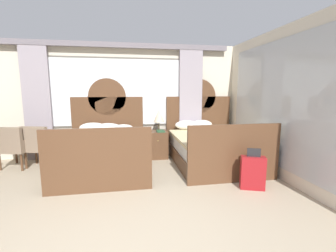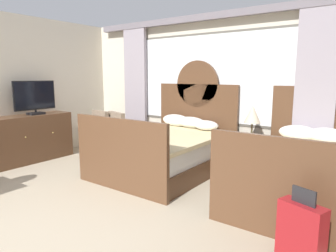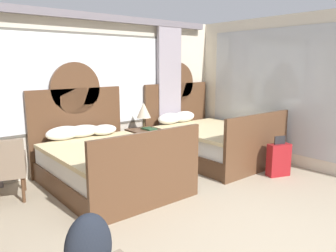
{
  "view_description": "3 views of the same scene",
  "coord_description": "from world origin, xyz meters",
  "px_view_note": "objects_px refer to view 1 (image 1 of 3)",
  "views": [
    {
      "loc": [
        0.23,
        -1.9,
        1.59
      ],
      "look_at": [
        0.99,
        2.46,
        0.9
      ],
      "focal_mm": 24.52,
      "sensor_mm": 36.0,
      "label": 1
    },
    {
      "loc": [
        2.67,
        -1.22,
        1.59
      ],
      "look_at": [
        0.42,
        1.88,
        0.95
      ],
      "focal_mm": 32.38,
      "sensor_mm": 36.0,
      "label": 2
    },
    {
      "loc": [
        -2.57,
        -1.55,
        1.84
      ],
      "look_at": [
        0.73,
        2.47,
        0.86
      ],
      "focal_mm": 35.25,
      "sensor_mm": 36.0,
      "label": 3
    }
  ],
  "objects_px": {
    "bed_near_window": "(105,151)",
    "suitcase_on_floor": "(253,173)",
    "nightstand_between_beds": "(157,144)",
    "armchair_by_window_centre": "(15,145)",
    "bed_near_mirror": "(211,146)",
    "armchair_by_window_left": "(40,144)",
    "table_lamp_on_nightstand": "(159,116)",
    "book_on_nightstand": "(161,131)"
  },
  "relations": [
    {
      "from": "nightstand_between_beds",
      "to": "table_lamp_on_nightstand",
      "type": "relative_size",
      "value": 1.28
    },
    {
      "from": "armchair_by_window_left",
      "to": "suitcase_on_floor",
      "type": "bearing_deg",
      "value": -25.24
    },
    {
      "from": "bed_near_mirror",
      "to": "suitcase_on_floor",
      "type": "xyz_separation_m",
      "value": [
        0.19,
        -1.4,
        -0.1
      ]
    },
    {
      "from": "nightstand_between_beds",
      "to": "armchair_by_window_centre",
      "type": "distance_m",
      "value": 2.97
    },
    {
      "from": "bed_near_mirror",
      "to": "book_on_nightstand",
      "type": "relative_size",
      "value": 8.21
    },
    {
      "from": "bed_near_mirror",
      "to": "nightstand_between_beds",
      "type": "distance_m",
      "value": 1.3
    },
    {
      "from": "bed_near_window",
      "to": "table_lamp_on_nightstand",
      "type": "relative_size",
      "value": 4.31
    },
    {
      "from": "bed_near_window",
      "to": "armchair_by_window_centre",
      "type": "relative_size",
      "value": 2.43
    },
    {
      "from": "bed_near_mirror",
      "to": "book_on_nightstand",
      "type": "height_order",
      "value": "bed_near_mirror"
    },
    {
      "from": "bed_near_mirror",
      "to": "nightstand_between_beds",
      "type": "xyz_separation_m",
      "value": [
        -1.12,
        0.65,
        -0.06
      ]
    },
    {
      "from": "bed_near_mirror",
      "to": "suitcase_on_floor",
      "type": "height_order",
      "value": "bed_near_mirror"
    },
    {
      "from": "suitcase_on_floor",
      "to": "table_lamp_on_nightstand",
      "type": "bearing_deg",
      "value": 120.67
    },
    {
      "from": "table_lamp_on_nightstand",
      "to": "suitcase_on_floor",
      "type": "relative_size",
      "value": 0.73
    },
    {
      "from": "bed_near_window",
      "to": "book_on_nightstand",
      "type": "bearing_deg",
      "value": 24.08
    },
    {
      "from": "bed_near_mirror",
      "to": "armchair_by_window_centre",
      "type": "distance_m",
      "value": 4.09
    },
    {
      "from": "bed_near_window",
      "to": "suitcase_on_floor",
      "type": "height_order",
      "value": "bed_near_window"
    },
    {
      "from": "book_on_nightstand",
      "to": "table_lamp_on_nightstand",
      "type": "bearing_deg",
      "value": 96.13
    },
    {
      "from": "book_on_nightstand",
      "to": "armchair_by_window_left",
      "type": "xyz_separation_m",
      "value": [
        -2.55,
        -0.16,
        -0.16
      ]
    },
    {
      "from": "bed_near_mirror",
      "to": "suitcase_on_floor",
      "type": "distance_m",
      "value": 1.41
    },
    {
      "from": "armchair_by_window_left",
      "to": "armchair_by_window_centre",
      "type": "xyz_separation_m",
      "value": [
        -0.48,
        -0.0,
        0.0
      ]
    },
    {
      "from": "bed_near_window",
      "to": "armchair_by_window_left",
      "type": "xyz_separation_m",
      "value": [
        -1.34,
        0.38,
        0.11
      ]
    },
    {
      "from": "bed_near_window",
      "to": "bed_near_mirror",
      "type": "bearing_deg",
      "value": -0.2
    },
    {
      "from": "bed_near_mirror",
      "to": "armchair_by_window_centre",
      "type": "bearing_deg",
      "value": 174.62
    },
    {
      "from": "table_lamp_on_nightstand",
      "to": "suitcase_on_floor",
      "type": "bearing_deg",
      "value": -59.33
    },
    {
      "from": "book_on_nightstand",
      "to": "armchair_by_window_left",
      "type": "height_order",
      "value": "armchair_by_window_left"
    },
    {
      "from": "armchair_by_window_left",
      "to": "suitcase_on_floor",
      "type": "xyz_separation_m",
      "value": [
        3.78,
        -1.78,
        -0.22
      ]
    },
    {
      "from": "bed_near_mirror",
      "to": "armchair_by_window_centre",
      "type": "height_order",
      "value": "bed_near_mirror"
    },
    {
      "from": "table_lamp_on_nightstand",
      "to": "armchair_by_window_left",
      "type": "distance_m",
      "value": 2.6
    },
    {
      "from": "bed_near_mirror",
      "to": "armchair_by_window_left",
      "type": "xyz_separation_m",
      "value": [
        -3.59,
        0.38,
        0.11
      ]
    },
    {
      "from": "book_on_nightstand",
      "to": "armchair_by_window_left",
      "type": "relative_size",
      "value": 0.3
    },
    {
      "from": "bed_near_mirror",
      "to": "armchair_by_window_left",
      "type": "height_order",
      "value": "bed_near_mirror"
    },
    {
      "from": "bed_near_mirror",
      "to": "table_lamp_on_nightstand",
      "type": "distance_m",
      "value": 1.4
    },
    {
      "from": "bed_near_mirror",
      "to": "table_lamp_on_nightstand",
      "type": "bearing_deg",
      "value": 146.52
    },
    {
      "from": "nightstand_between_beds",
      "to": "table_lamp_on_nightstand",
      "type": "xyz_separation_m",
      "value": [
        0.07,
        0.05,
        0.66
      ]
    },
    {
      "from": "bed_near_window",
      "to": "armchair_by_window_centre",
      "type": "distance_m",
      "value": 1.86
    },
    {
      "from": "table_lamp_on_nightstand",
      "to": "armchair_by_window_left",
      "type": "bearing_deg",
      "value": -172.95
    },
    {
      "from": "bed_near_window",
      "to": "table_lamp_on_nightstand",
      "type": "distance_m",
      "value": 1.5
    },
    {
      "from": "table_lamp_on_nightstand",
      "to": "book_on_nightstand",
      "type": "distance_m",
      "value": 0.36
    },
    {
      "from": "nightstand_between_beds",
      "to": "book_on_nightstand",
      "type": "bearing_deg",
      "value": -50.11
    },
    {
      "from": "armchair_by_window_left",
      "to": "table_lamp_on_nightstand",
      "type": "bearing_deg",
      "value": 7.05
    },
    {
      "from": "book_on_nightstand",
      "to": "armchair_by_window_centre",
      "type": "distance_m",
      "value": 3.04
    },
    {
      "from": "bed_near_mirror",
      "to": "armchair_by_window_left",
      "type": "bearing_deg",
      "value": 173.89
    }
  ]
}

